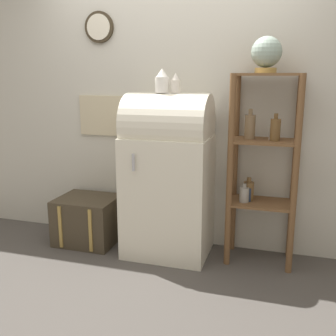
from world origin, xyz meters
The scene contains 8 objects.
ground_plane centered at (0.00, 0.00, 0.00)m, with size 12.00×12.00×0.00m, color #4C4742.
wall_back centered at (-0.01, 0.57, 1.35)m, with size 7.00×0.09×2.70m.
refrigerator centered at (0.00, 0.27, 0.73)m, with size 0.73×0.59×1.42m.
suitcase_trunk centered at (-0.80, 0.27, 0.22)m, with size 0.55×0.49×0.44m.
shelf_unit centered at (0.78, 0.35, 0.89)m, with size 0.55×0.36×1.58m.
globe centered at (0.77, 0.32, 1.72)m, with size 0.24×0.24×0.28m.
vase_left centered at (-0.05, 0.26, 1.51)m, with size 0.12×0.12×0.19m.
vase_center centered at (0.06, 0.27, 1.49)m, with size 0.08×0.08×0.16m.
Camera 1 is at (0.96, -2.89, 1.55)m, focal length 42.00 mm.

